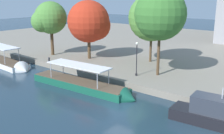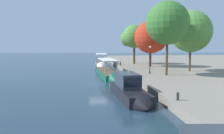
{
  "view_description": "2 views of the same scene",
  "coord_description": "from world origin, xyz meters",
  "px_view_note": "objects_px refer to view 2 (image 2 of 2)",
  "views": [
    {
      "loc": [
        14.7,
        -18.92,
        10.69
      ],
      "look_at": [
        -5.32,
        5.39,
        2.3
      ],
      "focal_mm": 42.69,
      "sensor_mm": 36.0,
      "label": 1
    },
    {
      "loc": [
        31.88,
        -1.4,
        5.51
      ],
      "look_at": [
        -1.38,
        2.1,
        2.16
      ],
      "focal_mm": 37.37,
      "sensor_mm": 36.0,
      "label": 2
    }
  ],
  "objects_px": {
    "tour_boat_1": "(108,75)",
    "tree_1": "(192,32)",
    "tour_boat_0": "(101,65)",
    "motor_yacht_2": "(130,93)",
    "tree_0": "(151,37)",
    "mooring_bollard_0": "(120,63)",
    "lamp_post": "(150,58)",
    "tree_3": "(133,37)",
    "mooring_bollard_2": "(178,96)",
    "tree_4": "(168,22)"
  },
  "relations": [
    {
      "from": "mooring_bollard_0",
      "to": "tree_3",
      "type": "xyz_separation_m",
      "value": [
        -4.07,
        3.63,
        5.74
      ]
    },
    {
      "from": "tour_boat_0",
      "to": "tree_1",
      "type": "relative_size",
      "value": 1.29
    },
    {
      "from": "tour_boat_0",
      "to": "motor_yacht_2",
      "type": "distance_m",
      "value": 33.57
    },
    {
      "from": "tour_boat_0",
      "to": "mooring_bollard_2",
      "type": "bearing_deg",
      "value": 8.87
    },
    {
      "from": "tour_boat_1",
      "to": "tree_4",
      "type": "relative_size",
      "value": 1.34
    },
    {
      "from": "tour_boat_1",
      "to": "tree_0",
      "type": "xyz_separation_m",
      "value": [
        -8.09,
        9.5,
        6.47
      ]
    },
    {
      "from": "tour_boat_1",
      "to": "motor_yacht_2",
      "type": "bearing_deg",
      "value": -1.36
    },
    {
      "from": "tree_3",
      "to": "lamp_post",
      "type": "bearing_deg",
      "value": -3.0
    },
    {
      "from": "lamp_post",
      "to": "tour_boat_1",
      "type": "bearing_deg",
      "value": -115.9
    },
    {
      "from": "tree_4",
      "to": "lamp_post",
      "type": "bearing_deg",
      "value": -134.23
    },
    {
      "from": "mooring_bollard_2",
      "to": "tree_1",
      "type": "distance_m",
      "value": 23.49
    },
    {
      "from": "motor_yacht_2",
      "to": "tree_3",
      "type": "height_order",
      "value": "tree_3"
    },
    {
      "from": "mooring_bollard_0",
      "to": "lamp_post",
      "type": "distance_m",
      "value": 14.79
    },
    {
      "from": "mooring_bollard_2",
      "to": "tree_0",
      "type": "relative_size",
      "value": 0.08
    },
    {
      "from": "tour_boat_0",
      "to": "mooring_bollard_2",
      "type": "distance_m",
      "value": 37.99
    },
    {
      "from": "tour_boat_0",
      "to": "mooring_bollard_0",
      "type": "bearing_deg",
      "value": 34.22
    },
    {
      "from": "tour_boat_0",
      "to": "tree_4",
      "type": "distance_m",
      "value": 25.44
    },
    {
      "from": "tour_boat_0",
      "to": "motor_yacht_2",
      "type": "height_order",
      "value": "motor_yacht_2"
    },
    {
      "from": "motor_yacht_2",
      "to": "mooring_bollard_0",
      "type": "height_order",
      "value": "motor_yacht_2"
    },
    {
      "from": "tree_0",
      "to": "tree_3",
      "type": "relative_size",
      "value": 1.03
    },
    {
      "from": "mooring_bollard_2",
      "to": "tour_boat_0",
      "type": "bearing_deg",
      "value": -173.79
    },
    {
      "from": "mooring_bollard_2",
      "to": "tree_3",
      "type": "height_order",
      "value": "tree_3"
    },
    {
      "from": "tree_0",
      "to": "tree_3",
      "type": "height_order",
      "value": "tree_0"
    },
    {
      "from": "tour_boat_0",
      "to": "motor_yacht_2",
      "type": "relative_size",
      "value": 1.35
    },
    {
      "from": "mooring_bollard_0",
      "to": "tree_1",
      "type": "bearing_deg",
      "value": 42.8
    },
    {
      "from": "motor_yacht_2",
      "to": "lamp_post",
      "type": "distance_m",
      "value": 14.4
    },
    {
      "from": "tour_boat_0",
      "to": "mooring_bollard_0",
      "type": "relative_size",
      "value": 16.56
    },
    {
      "from": "mooring_bollard_2",
      "to": "tree_3",
      "type": "relative_size",
      "value": 0.08
    },
    {
      "from": "tree_0",
      "to": "tree_1",
      "type": "xyz_separation_m",
      "value": [
        8.26,
        4.81,
        0.78
      ]
    },
    {
      "from": "tour_boat_0",
      "to": "tree_0",
      "type": "bearing_deg",
      "value": 48.41
    },
    {
      "from": "tree_3",
      "to": "tree_4",
      "type": "bearing_deg",
      "value": 2.99
    },
    {
      "from": "motor_yacht_2",
      "to": "tree_1",
      "type": "bearing_deg",
      "value": 134.37
    },
    {
      "from": "mooring_bollard_2",
      "to": "tree_1",
      "type": "xyz_separation_m",
      "value": [
        -20.11,
        10.33,
        6.36
      ]
    },
    {
      "from": "tour_boat_1",
      "to": "tree_1",
      "type": "relative_size",
      "value": 1.42
    },
    {
      "from": "tour_boat_1",
      "to": "tree_3",
      "type": "bearing_deg",
      "value": 150.83
    },
    {
      "from": "motor_yacht_2",
      "to": "tree_1",
      "type": "height_order",
      "value": "tree_1"
    },
    {
      "from": "tour_boat_1",
      "to": "lamp_post",
      "type": "distance_m",
      "value": 7.57
    },
    {
      "from": "lamp_post",
      "to": "tree_3",
      "type": "xyz_separation_m",
      "value": [
        -18.49,
        0.97,
        3.75
      ]
    },
    {
      "from": "lamp_post",
      "to": "tour_boat_0",
      "type": "bearing_deg",
      "value": -162.65
    },
    {
      "from": "tour_boat_1",
      "to": "mooring_bollard_2",
      "type": "relative_size",
      "value": 20.91
    },
    {
      "from": "tour_boat_0",
      "to": "tour_boat_1",
      "type": "bearing_deg",
      "value": 3.1
    },
    {
      "from": "lamp_post",
      "to": "tree_1",
      "type": "bearing_deg",
      "value": 109.66
    },
    {
      "from": "tour_boat_0",
      "to": "mooring_bollard_2",
      "type": "height_order",
      "value": "tour_boat_0"
    },
    {
      "from": "mooring_bollard_0",
      "to": "lamp_post",
      "type": "relative_size",
      "value": 0.18
    },
    {
      "from": "tour_boat_1",
      "to": "mooring_bollard_2",
      "type": "distance_m",
      "value": 20.7
    },
    {
      "from": "mooring_bollard_0",
      "to": "tree_3",
      "type": "bearing_deg",
      "value": 138.27
    },
    {
      "from": "tour_boat_1",
      "to": "mooring_bollard_0",
      "type": "xyz_separation_m",
      "value": [
        -11.37,
        3.61,
        0.94
      ]
    },
    {
      "from": "motor_yacht_2",
      "to": "mooring_bollard_0",
      "type": "bearing_deg",
      "value": 168.86
    },
    {
      "from": "tour_boat_1",
      "to": "tree_3",
      "type": "distance_m",
      "value": 18.32
    },
    {
      "from": "tree_0",
      "to": "tree_3",
      "type": "distance_m",
      "value": 7.7
    }
  ]
}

